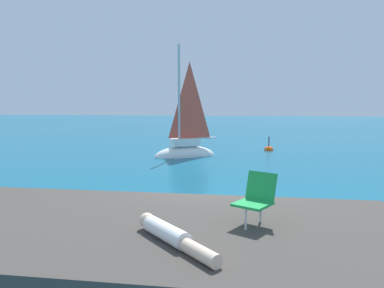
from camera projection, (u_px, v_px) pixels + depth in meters
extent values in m
plane|color=#0F5675|center=(216.00, 216.00, 9.15)|extent=(160.00, 160.00, 0.00)
cube|color=#423D38|center=(152.00, 252.00, 5.76)|extent=(8.14, 3.93, 0.95)
cube|color=#464132|center=(353.00, 245.00, 7.29)|extent=(1.06, 1.23, 0.84)
cube|color=#3C3533|center=(145.00, 234.00, 7.92)|extent=(1.15, 1.12, 0.74)
ellipsoid|color=white|center=(185.00, 156.00, 19.59)|extent=(3.54, 2.71, 1.17)
cube|color=white|center=(185.00, 142.00, 19.51)|extent=(1.70, 1.45, 0.38)
cylinder|color=#B7B7BC|center=(179.00, 96.00, 19.12)|extent=(0.13, 0.13, 5.32)
cylinder|color=#B2B2B7|center=(198.00, 138.00, 19.75)|extent=(1.90, 1.15, 0.10)
pyramid|color=#DB4C38|center=(190.00, 100.00, 19.36)|extent=(1.51, 0.90, 4.04)
cylinder|color=white|center=(166.00, 232.00, 4.97)|extent=(0.80, 0.81, 0.24)
cylinder|color=beige|center=(199.00, 252.00, 4.36)|extent=(0.62, 0.63, 0.18)
sphere|color=beige|center=(147.00, 220.00, 5.41)|extent=(0.22, 0.22, 0.22)
cube|color=green|center=(253.00, 204.00, 5.52)|extent=(0.67, 0.69, 0.04)
cube|color=green|center=(261.00, 186.00, 5.70)|extent=(0.49, 0.37, 0.45)
cylinder|color=silver|center=(246.00, 219.00, 5.37)|extent=(0.04, 0.04, 0.35)
cylinder|color=silver|center=(261.00, 211.00, 5.74)|extent=(0.04, 0.04, 0.35)
sphere|color=#EA5114|center=(269.00, 151.00, 22.12)|extent=(0.56, 0.56, 0.56)
cylinder|color=black|center=(269.00, 142.00, 22.06)|extent=(0.06, 0.06, 0.60)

